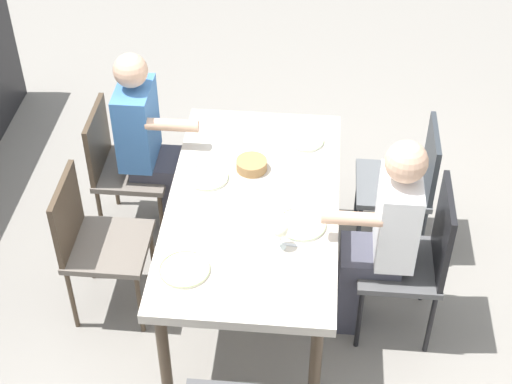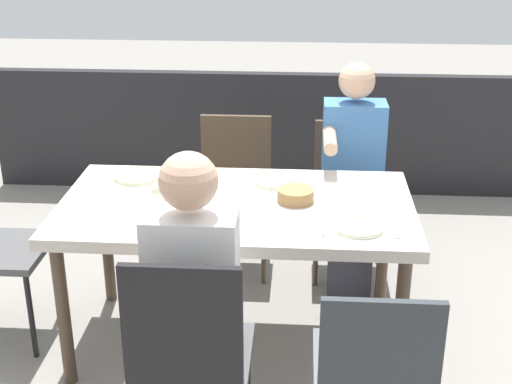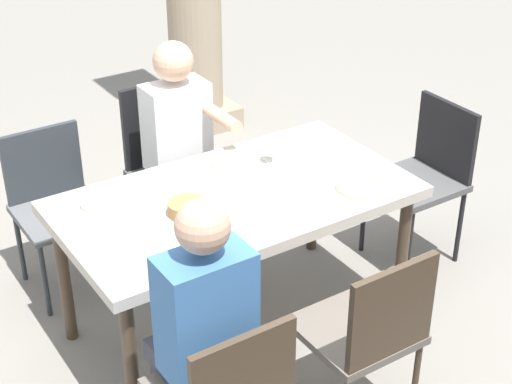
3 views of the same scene
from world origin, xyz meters
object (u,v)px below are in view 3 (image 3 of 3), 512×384
at_px(dining_table, 236,207).
at_px(chair_west_north, 55,199).
at_px(plate_2, 235,162).
at_px(chair_mid_south, 369,329).
at_px(plate_3, 362,187).
at_px(diner_man_white, 199,331).
at_px(plate_1, 234,229).
at_px(wine_glass_2, 273,142).
at_px(bread_basket, 187,208).
at_px(chair_mid_north, 168,159).
at_px(diner_woman_green, 184,150).
at_px(chair_head_east, 427,170).
at_px(plate_0, 103,202).

bearing_deg(dining_table, chair_west_north, 123.92).
relative_size(chair_west_north, plate_2, 3.41).
height_order(chair_mid_south, plate_3, chair_mid_south).
relative_size(diner_man_white, plate_2, 5.03).
xyz_separation_m(plate_1, wine_glass_2, (0.49, 0.43, 0.11)).
bearing_deg(plate_1, wine_glass_2, 41.02).
bearing_deg(chair_mid_south, wine_glass_2, 77.52).
height_order(dining_table, bread_basket, bread_basket).
xyz_separation_m(chair_mid_north, diner_woman_green, (0.00, -0.19, 0.14)).
relative_size(dining_table, chair_mid_north, 1.71).
height_order(dining_table, plate_1, plate_1).
bearing_deg(chair_mid_south, chair_head_east, 37.14).
bearing_deg(diner_woman_green, dining_table, -98.02).
xyz_separation_m(plate_1, plate_2, (0.33, 0.53, -0.00)).
bearing_deg(chair_mid_south, plate_3, 53.78).
relative_size(plate_2, plate_3, 1.02).
bearing_deg(chair_west_north, dining_table, -56.08).
relative_size(diner_woman_green, plate_3, 5.15).
relative_size(plate_1, plate_2, 0.92).
bearing_deg(chair_mid_north, plate_3, -69.56).
distance_m(chair_west_north, chair_mid_north, 0.68).
xyz_separation_m(dining_table, wine_glass_2, (0.32, 0.16, 0.19)).
bearing_deg(chair_mid_south, bread_basket, 113.76).
relative_size(chair_west_north, diner_man_white, 0.68).
xyz_separation_m(chair_mid_north, wine_glass_2, (0.23, -0.71, 0.33)).
distance_m(chair_mid_south, diner_man_white, 0.72).
distance_m(plate_0, plate_3, 1.20).
distance_m(diner_man_white, bread_basket, 0.72).
distance_m(chair_mid_north, chair_mid_south, 1.75).
bearing_deg(plate_2, plate_3, -55.99).
height_order(dining_table, chair_mid_north, chair_mid_north).
height_order(chair_mid_south, plate_0, chair_mid_south).
distance_m(chair_head_east, diner_woman_green, 1.34).
bearing_deg(plate_0, diner_man_white, -91.85).
bearing_deg(plate_2, chair_west_north, 140.80).
bearing_deg(diner_woman_green, chair_mid_south, -90.11).
bearing_deg(plate_0, plate_2, 0.75).
bearing_deg(chair_west_north, diner_man_white, -89.89).
bearing_deg(plate_3, chair_west_north, 133.98).
height_order(chair_mid_north, bread_basket, chair_mid_north).
relative_size(chair_mid_south, plate_2, 3.53).
distance_m(dining_table, diner_woman_green, 0.69).
bearing_deg(diner_man_white, chair_west_north, 90.11).
xyz_separation_m(chair_mid_north, diner_man_white, (-0.67, -1.55, 0.13)).
distance_m(chair_west_north, plate_0, 0.67).
bearing_deg(diner_woman_green, plate_3, -66.04).
xyz_separation_m(chair_mid_north, chair_mid_south, (0.00, -1.75, -0.03)).
relative_size(chair_mid_north, diner_woman_green, 0.76).
relative_size(chair_head_east, diner_woman_green, 0.71).
bearing_deg(chair_mid_north, chair_west_north, -179.20).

